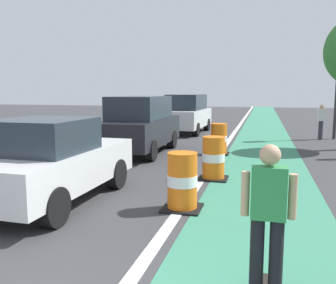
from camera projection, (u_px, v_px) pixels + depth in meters
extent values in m
cube|color=#387F60|center=(263.00, 150.00, 13.96)|extent=(2.50, 80.00, 0.01)
cube|color=silver|center=(223.00, 149.00, 14.33)|extent=(0.20, 80.00, 0.01)
cylinder|color=silver|center=(258.00, 280.00, 4.28)|extent=(0.04, 0.11, 0.11)
cylinder|color=silver|center=(272.00, 282.00, 4.24)|extent=(0.04, 0.11, 0.11)
cylinder|color=black|center=(257.00, 254.00, 3.98)|extent=(0.15, 0.15, 0.82)
cylinder|color=black|center=(276.00, 256.00, 3.93)|extent=(0.15, 0.15, 0.82)
cube|color=#338C4C|center=(269.00, 192.00, 3.86)|extent=(0.36, 0.22, 0.56)
cylinder|color=tan|center=(245.00, 193.00, 3.92)|extent=(0.09, 0.09, 0.48)
cylinder|color=tan|center=(293.00, 197.00, 3.80)|extent=(0.09, 0.09, 0.48)
sphere|color=tan|center=(270.00, 155.00, 3.80)|extent=(0.22, 0.22, 0.22)
cube|color=silver|center=(52.00, 167.00, 7.44)|extent=(1.93, 4.14, 0.72)
cube|color=#232D38|center=(43.00, 135.00, 7.11)|extent=(1.66, 1.76, 0.64)
cylinder|color=black|center=(53.00, 170.00, 8.92)|extent=(0.30, 0.69, 0.68)
cylinder|color=black|center=(116.00, 174.00, 8.48)|extent=(0.30, 0.69, 0.68)
cylinder|color=black|center=(53.00, 207.00, 6.06)|extent=(0.30, 0.69, 0.68)
cube|color=black|center=(140.00, 131.00, 13.26)|extent=(1.85, 4.60, 0.90)
cube|color=#232D38|center=(140.00, 108.00, 13.14)|extent=(1.63, 2.86, 0.80)
cylinder|color=black|center=(132.00, 138.00, 14.89)|extent=(0.28, 0.68, 0.68)
cylinder|color=black|center=(172.00, 139.00, 14.49)|extent=(0.28, 0.68, 0.68)
cylinder|color=black|center=(103.00, 149.00, 12.16)|extent=(0.28, 0.68, 0.68)
cylinder|color=black|center=(151.00, 151.00, 11.75)|extent=(0.28, 0.68, 0.68)
cube|color=silver|center=(187.00, 118.00, 19.69)|extent=(2.02, 4.67, 0.90)
cube|color=#232D38|center=(187.00, 102.00, 19.58)|extent=(1.73, 2.91, 0.80)
cylinder|color=black|center=(179.00, 124.00, 21.34)|extent=(0.31, 0.69, 0.68)
cylinder|color=black|center=(207.00, 125.00, 20.87)|extent=(0.31, 0.69, 0.68)
cylinder|color=black|center=(164.00, 129.00, 18.64)|extent=(0.31, 0.69, 0.68)
cylinder|color=black|center=(196.00, 130.00, 18.17)|extent=(0.31, 0.69, 0.68)
cylinder|color=orange|center=(182.00, 196.00, 6.99)|extent=(0.56, 0.56, 0.42)
cylinder|color=white|center=(182.00, 180.00, 6.94)|extent=(0.57, 0.57, 0.21)
cylinder|color=orange|center=(182.00, 164.00, 6.90)|extent=(0.56, 0.56, 0.42)
cube|color=black|center=(182.00, 208.00, 7.02)|extent=(0.73, 0.73, 0.04)
cylinder|color=orange|center=(213.00, 169.00, 9.38)|extent=(0.56, 0.56, 0.42)
cylinder|color=white|center=(213.00, 157.00, 9.33)|extent=(0.57, 0.57, 0.21)
cylinder|color=orange|center=(214.00, 145.00, 9.29)|extent=(0.56, 0.56, 0.42)
cube|color=black|center=(213.00, 178.00, 9.41)|extent=(0.73, 0.73, 0.04)
cylinder|color=orange|center=(219.00, 147.00, 13.07)|extent=(0.56, 0.56, 0.42)
cylinder|color=white|center=(219.00, 138.00, 13.03)|extent=(0.57, 0.57, 0.21)
cylinder|color=orange|center=(219.00, 130.00, 12.99)|extent=(0.56, 0.56, 0.42)
cube|color=black|center=(219.00, 154.00, 13.11)|extent=(0.73, 0.73, 0.04)
cylinder|color=#33333D|center=(321.00, 130.00, 16.99)|extent=(0.20, 0.20, 0.86)
cube|color=white|center=(321.00, 115.00, 16.89)|extent=(0.34, 0.20, 0.54)
sphere|color=tan|center=(322.00, 107.00, 16.84)|extent=(0.20, 0.20, 0.20)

